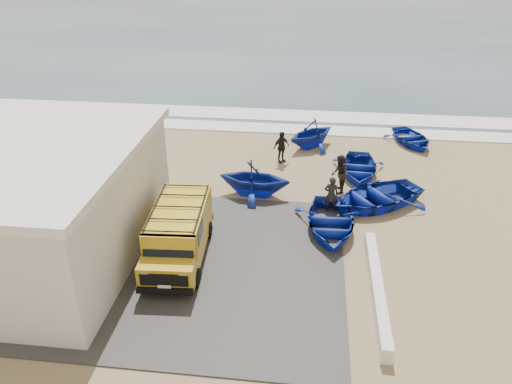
{
  "coord_description": "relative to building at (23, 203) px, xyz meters",
  "views": [
    {
      "loc": [
        2.56,
        -16.37,
        10.84
      ],
      "look_at": [
        0.44,
        1.56,
        1.2
      ],
      "focal_mm": 35.0,
      "sensor_mm": 36.0,
      "label": 1
    }
  ],
  "objects": [
    {
      "name": "fisherman_back",
      "position": [
        8.58,
        9.27,
        -1.33
      ],
      "size": [
        1.01,
        0.94,
        1.67
      ],
      "primitive_type": "imported",
      "rotation": [
        0.0,
        0.0,
        0.71
      ],
      "color": "black",
      "rests_on": "ground"
    },
    {
      "name": "parapet",
      "position": [
        12.5,
        -1.0,
        -1.89
      ],
      "size": [
        0.35,
        6.0,
        0.55
      ],
      "primitive_type": "cube",
      "color": "silver",
      "rests_on": "ground"
    },
    {
      "name": "boat_far_right",
      "position": [
        15.67,
        12.51,
        -1.82
      ],
      "size": [
        3.32,
        3.91,
        0.69
      ],
      "primitive_type": "imported",
      "rotation": [
        0.0,
        0.0,
        0.33
      ],
      "color": "#142C9E",
      "rests_on": "ground"
    },
    {
      "name": "building",
      "position": [
        0.0,
        0.0,
        0.0
      ],
      "size": [
        8.4,
        9.4,
        4.3
      ],
      "color": "silver",
      "rests_on": "ground"
    },
    {
      "name": "boat_near_left",
      "position": [
        11.0,
        2.84,
        -1.75
      ],
      "size": [
        3.02,
        4.11,
        0.83
      ],
      "primitive_type": "imported",
      "rotation": [
        0.0,
        0.0,
        0.04
      ],
      "color": "#142C9E",
      "rests_on": "ground"
    },
    {
      "name": "boat_mid_left",
      "position": [
        7.64,
        5.51,
        -1.32
      ],
      "size": [
        3.49,
        3.11,
        1.69
      ],
      "primitive_type": "imported",
      "rotation": [
        0.0,
        0.0,
        1.46
      ],
      "color": "#142C9E",
      "rests_on": "ground"
    },
    {
      "name": "boat_far_left",
      "position": [
        10.08,
        11.49,
        -1.36
      ],
      "size": [
        4.0,
        4.01,
        1.6
      ],
      "primitive_type": "imported",
      "rotation": [
        0.0,
        0.0,
        -0.77
      ],
      "color": "#142C9E",
      "rests_on": "ground"
    },
    {
      "name": "surf_line",
      "position": [
        7.5,
        14.0,
        -2.13
      ],
      "size": [
        180.0,
        1.6,
        0.06
      ],
      "primitive_type": "cube",
      "color": "white",
      "rests_on": "ground"
    },
    {
      "name": "surf_wash",
      "position": [
        7.5,
        16.5,
        -2.14
      ],
      "size": [
        180.0,
        2.2,
        0.04
      ],
      "primitive_type": "cube",
      "color": "white",
      "rests_on": "ground"
    },
    {
      "name": "slab",
      "position": [
        5.5,
        -0.0,
        -2.14
      ],
      "size": [
        12.0,
        10.0,
        0.05
      ],
      "primitive_type": "cube",
      "color": "#3B3936",
      "rests_on": "ground"
    },
    {
      "name": "ocean",
      "position": [
        7.5,
        58.0,
        -2.16
      ],
      "size": [
        180.0,
        88.0,
        0.01
      ],
      "primitive_type": "cube",
      "color": "#385166",
      "rests_on": "ground"
    },
    {
      "name": "ground",
      "position": [
        7.5,
        2.0,
        -2.16
      ],
      "size": [
        160.0,
        160.0,
        0.0
      ],
      "primitive_type": "plane",
      "color": "#987F58"
    },
    {
      "name": "van",
      "position": [
        5.5,
        0.39,
        -1.07
      ],
      "size": [
        2.16,
        4.86,
        2.04
      ],
      "rotation": [
        0.0,
        0.0,
        0.06
      ],
      "color": "gold",
      "rests_on": "ground"
    },
    {
      "name": "boat_near_right",
      "position": [
        13.02,
        5.17,
        -1.71
      ],
      "size": [
        5.39,
        5.04,
        0.91
      ],
      "primitive_type": "imported",
      "rotation": [
        0.0,
        0.0,
        -0.98
      ],
      "color": "#142C9E",
      "rests_on": "ground"
    },
    {
      "name": "fisherman_middle",
      "position": [
        11.44,
        6.25,
        -1.26
      ],
      "size": [
        0.74,
        0.92,
        1.81
      ],
      "primitive_type": "imported",
      "rotation": [
        0.0,
        0.0,
        -1.51
      ],
      "color": "black",
      "rests_on": "ground"
    },
    {
      "name": "boat_mid_right",
      "position": [
        12.46,
        8.18,
        -1.78
      ],
      "size": [
        2.81,
        3.8,
        0.76
      ],
      "primitive_type": "imported",
      "rotation": [
        0.0,
        0.0,
        -0.06
      ],
      "color": "#142C9E",
      "rests_on": "ground"
    },
    {
      "name": "fisherman_front",
      "position": [
        11.04,
        4.38,
        -1.33
      ],
      "size": [
        0.61,
        0.41,
        1.66
      ],
      "primitive_type": "imported",
      "rotation": [
        0.0,
        0.0,
        3.12
      ],
      "color": "black",
      "rests_on": "ground"
    }
  ]
}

